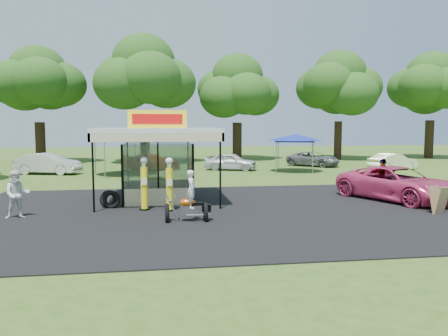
{
  "coord_description": "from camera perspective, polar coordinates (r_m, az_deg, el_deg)",
  "views": [
    {
      "loc": [
        -1.93,
        -15.32,
        3.45
      ],
      "look_at": [
        0.93,
        4.0,
        1.59
      ],
      "focal_mm": 35.0,
      "sensor_mm": 36.0,
      "label": 1
    }
  ],
  "objects": [
    {
      "name": "bg_car_e",
      "position": [
        37.3,
        21.18,
        0.79
      ],
      "size": [
        4.29,
        2.46,
        1.34
      ],
      "primitive_type": "imported",
      "rotation": [
        0.0,
        0.0,
        1.84
      ],
      "color": "#F5F6BC",
      "rests_on": "ground"
    },
    {
      "name": "gas_pump_left",
      "position": [
        18.15,
        -10.38,
        -2.18
      ],
      "size": [
        0.42,
        0.42,
        2.24
      ],
      "color": "black",
      "rests_on": "ground"
    },
    {
      "name": "gas_pump_right",
      "position": [
        17.82,
        -7.14,
        -2.32
      ],
      "size": [
        0.41,
        0.41,
        2.21
      ],
      "color": "black",
      "rests_on": "ground"
    },
    {
      "name": "spectator_west",
      "position": [
        18.15,
        -25.41,
        -3.13
      ],
      "size": [
        1.05,
        0.92,
        1.83
      ],
      "primitive_type": "imported",
      "rotation": [
        0.0,
        0.0,
        0.3
      ],
      "color": "white",
      "rests_on": "ground"
    },
    {
      "name": "ground",
      "position": [
        15.82,
        -1.23,
        -7.16
      ],
      "size": [
        120.0,
        120.0,
        0.0
      ],
      "primitive_type": "plane",
      "color": "#335119",
      "rests_on": "ground"
    },
    {
      "name": "bg_car_a",
      "position": [
        34.12,
        -21.96,
        0.52
      ],
      "size": [
        4.89,
        2.84,
        1.52
      ],
      "primitive_type": "imported",
      "rotation": [
        0.0,
        0.0,
        1.29
      ],
      "color": "silver",
      "rests_on": "ground"
    },
    {
      "name": "bg_car_c",
      "position": [
        34.57,
        0.9,
        0.87
      ],
      "size": [
        4.42,
        2.98,
        1.4
      ],
      "primitive_type": "imported",
      "rotation": [
        0.0,
        0.0,
        1.21
      ],
      "color": "silver",
      "rests_on": "ground"
    },
    {
      "name": "tent_west",
      "position": [
        31.85,
        -13.38,
        4.29
      ],
      "size": [
        4.58,
        4.58,
        3.2
      ],
      "rotation": [
        0.0,
        0.0,
        0.35
      ],
      "color": "gray",
      "rests_on": "ground"
    },
    {
      "name": "oak_far_b",
      "position": [
        44.84,
        -23.08,
        9.33
      ],
      "size": [
        8.97,
        8.97,
        10.7
      ],
      "color": "black",
      "rests_on": "ground"
    },
    {
      "name": "oak_far_c",
      "position": [
        42.54,
        -10.43,
        10.84
      ],
      "size": [
        10.06,
        10.06,
        11.85
      ],
      "color": "black",
      "rests_on": "ground"
    },
    {
      "name": "kiosk_car",
      "position": [
        22.71,
        -8.54,
        -2.14
      ],
      "size": [
        2.82,
        1.13,
        0.96
      ],
      "primitive_type": "imported",
      "rotation": [
        0.0,
        0.0,
        1.57
      ],
      "color": "yellow",
      "rests_on": "ground"
    },
    {
      "name": "pink_sedan",
      "position": [
        21.87,
        21.68,
        -1.92
      ],
      "size": [
        4.65,
        6.31,
        1.59
      ],
      "primitive_type": "imported",
      "rotation": [
        0.0,
        0.0,
        0.4
      ],
      "color": "#D73A72",
      "rests_on": "ground"
    },
    {
      "name": "motorcycle",
      "position": [
        15.86,
        -4.49,
        -4.33
      ],
      "size": [
        1.66,
        0.82,
        1.97
      ],
      "rotation": [
        0.0,
        0.0,
        -0.03
      ],
      "color": "black",
      "rests_on": "ground"
    },
    {
      "name": "asphalt_apron",
      "position": [
        17.76,
        -2.05,
        -5.71
      ],
      "size": [
        20.0,
        14.0,
        0.04
      ],
      "primitive_type": "cube",
      "color": "black",
      "rests_on": "ground"
    },
    {
      "name": "spectator_east_b",
      "position": [
        23.23,
        20.05,
        -1.11
      ],
      "size": [
        1.17,
        0.98,
        1.87
      ],
      "primitive_type": "imported",
      "rotation": [
        0.0,
        0.0,
        3.72
      ],
      "color": "gray",
      "rests_on": "ground"
    },
    {
      "name": "bg_car_d",
      "position": [
        38.82,
        11.58,
        1.16
      ],
      "size": [
        4.73,
        4.7,
        1.27
      ],
      "primitive_type": "imported",
      "rotation": [
        0.0,
        0.0,
        0.79
      ],
      "color": "slate",
      "rests_on": "ground"
    },
    {
      "name": "gas_station_kiosk",
      "position": [
        20.38,
        -8.6,
        0.68
      ],
      "size": [
        5.4,
        5.4,
        4.18
      ],
      "color": "white",
      "rests_on": "ground"
    },
    {
      "name": "tent_east",
      "position": [
        33.72,
        9.27,
        3.93
      ],
      "size": [
        4.12,
        4.12,
        2.88
      ],
      "rotation": [
        0.0,
        0.0,
        -0.32
      ],
      "color": "gray",
      "rests_on": "ground"
    },
    {
      "name": "oak_far_f",
      "position": [
        52.97,
        25.44,
        9.0
      ],
      "size": [
        9.34,
        9.34,
        11.26
      ],
      "color": "black",
      "rests_on": "ground"
    },
    {
      "name": "oak_far_d",
      "position": [
        46.0,
        1.74,
        9.67
      ],
      "size": [
        9.03,
        9.03,
        10.74
      ],
      "color": "black",
      "rests_on": "ground"
    },
    {
      "name": "a_frame_sign",
      "position": [
        19.16,
        26.24,
        -3.81
      ],
      "size": [
        0.68,
        0.77,
        1.1
      ],
      "rotation": [
        0.0,
        0.0,
        0.41
      ],
      "color": "#593819",
      "rests_on": "ground"
    },
    {
      "name": "oak_far_e",
      "position": [
        47.83,
        14.79,
        9.63
      ],
      "size": [
        9.34,
        9.34,
        11.12
      ],
      "color": "black",
      "rests_on": "ground"
    },
    {
      "name": "bg_car_b",
      "position": [
        34.88,
        -9.26,
        0.77
      ],
      "size": [
        4.85,
        3.81,
        1.31
      ],
      "primitive_type": "imported",
      "rotation": [
        0.0,
        0.0,
        2.08
      ],
      "color": "#97340B",
      "rests_on": "ground"
    },
    {
      "name": "spare_tires",
      "position": [
        19.06,
        -14.66,
        -3.99
      ],
      "size": [
        0.95,
        0.63,
        0.79
      ],
      "rotation": [
        0.0,
        0.0,
        -0.2
      ],
      "color": "black",
      "rests_on": "ground"
    },
    {
      "name": "spectator_east_a",
      "position": [
        22.49,
        20.89,
        -1.72
      ],
      "size": [
        1.15,
        0.87,
        1.58
      ],
      "primitive_type": "imported",
      "rotation": [
        0.0,
        0.0,
        3.44
      ],
      "color": "black",
      "rests_on": "ground"
    }
  ]
}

